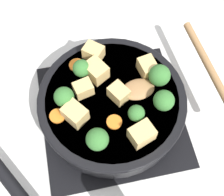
# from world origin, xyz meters

# --- Properties ---
(ground_plane) EXTENTS (2.40, 2.40, 0.00)m
(ground_plane) POSITION_xyz_m (0.00, 0.00, 0.00)
(ground_plane) COLOR silver
(front_burner_grate) EXTENTS (0.31, 0.31, 0.03)m
(front_burner_grate) POSITION_xyz_m (0.00, 0.00, 0.01)
(front_burner_grate) COLOR black
(front_burner_grate) RESTS_ON ground_plane
(skillet_pan) EXTENTS (0.43, 0.37, 0.06)m
(skillet_pan) POSITION_xyz_m (-0.00, -0.00, 0.06)
(skillet_pan) COLOR black
(skillet_pan) RESTS_ON front_burner_grate
(wooden_spoon) EXTENTS (0.21, 0.25, 0.02)m
(wooden_spoon) POSITION_xyz_m (0.15, 0.01, 0.09)
(wooden_spoon) COLOR #A87A4C
(wooden_spoon) RESTS_ON skillet_pan
(tofu_cube_center_large) EXTENTS (0.04, 0.04, 0.03)m
(tofu_cube_center_large) POSITION_xyz_m (-0.05, 0.02, 0.10)
(tofu_cube_center_large) COLOR #DBB770
(tofu_cube_center_large) RESTS_ON skillet_pan
(tofu_cube_near_handle) EXTENTS (0.05, 0.05, 0.03)m
(tofu_cube_near_handle) POSITION_xyz_m (-0.02, 0.11, 0.10)
(tofu_cube_near_handle) COLOR #DBB770
(tofu_cube_near_handle) RESTS_ON skillet_pan
(tofu_cube_east_chunk) EXTENTS (0.04, 0.05, 0.03)m
(tofu_cube_east_chunk) POSITION_xyz_m (0.08, 0.05, 0.10)
(tofu_cube_east_chunk) COLOR #DBB770
(tofu_cube_east_chunk) RESTS_ON skillet_pan
(tofu_cube_west_chunk) EXTENTS (0.05, 0.05, 0.03)m
(tofu_cube_west_chunk) POSITION_xyz_m (0.04, -0.09, 0.10)
(tofu_cube_west_chunk) COLOR #DBB770
(tofu_cube_west_chunk) RESTS_ON skillet_pan
(tofu_cube_back_piece) EXTENTS (0.05, 0.06, 0.04)m
(tofu_cube_back_piece) POSITION_xyz_m (-0.02, 0.06, 0.10)
(tofu_cube_back_piece) COLOR #DBB770
(tofu_cube_back_piece) RESTS_ON skillet_pan
(tofu_cube_front_piece) EXTENTS (0.05, 0.05, 0.03)m
(tofu_cube_front_piece) POSITION_xyz_m (0.01, 0.00, 0.10)
(tofu_cube_front_piece) COLOR #DBB770
(tofu_cube_front_piece) RESTS_ON skillet_pan
(tofu_cube_mid_small) EXTENTS (0.05, 0.06, 0.03)m
(tofu_cube_mid_small) POSITION_xyz_m (-0.08, -0.03, 0.10)
(tofu_cube_mid_small) COLOR #DBB770
(tofu_cube_mid_small) RESTS_ON skillet_pan
(broccoli_floret_near_spoon) EXTENTS (0.04, 0.04, 0.05)m
(broccoli_floret_near_spoon) POSITION_xyz_m (-0.05, -0.09, 0.11)
(broccoli_floret_near_spoon) COLOR #709956
(broccoli_floret_near_spoon) RESTS_ON skillet_pan
(broccoli_floret_center_top) EXTENTS (0.04, 0.04, 0.04)m
(broccoli_floret_center_top) POSITION_xyz_m (-0.05, 0.07, 0.11)
(broccoli_floret_center_top) COLOR #709956
(broccoli_floret_center_top) RESTS_ON skillet_pan
(broccoli_floret_east_rim) EXTENTS (0.04, 0.04, 0.05)m
(broccoli_floret_east_rim) POSITION_xyz_m (-0.09, 0.01, 0.11)
(broccoli_floret_east_rim) COLOR #709956
(broccoli_floret_east_rim) RESTS_ON skillet_pan
(broccoli_floret_west_rim) EXTENTS (0.03, 0.03, 0.04)m
(broccoli_floret_west_rim) POSITION_xyz_m (0.04, -0.05, 0.11)
(broccoli_floret_west_rim) COLOR #709956
(broccoli_floret_west_rim) RESTS_ON skillet_pan
(broccoli_floret_north_edge) EXTENTS (0.04, 0.04, 0.05)m
(broccoli_floret_north_edge) POSITION_xyz_m (0.10, 0.02, 0.11)
(broccoli_floret_north_edge) COLOR #709956
(broccoli_floret_north_edge) RESTS_ON skillet_pan
(broccoli_floret_south_cluster) EXTENTS (0.04, 0.04, 0.05)m
(broccoli_floret_south_cluster) POSITION_xyz_m (0.09, -0.04, 0.11)
(broccoli_floret_south_cluster) COLOR #709956
(broccoli_floret_south_cluster) RESTS_ON skillet_pan
(carrot_slice_orange_thin) EXTENTS (0.03, 0.03, 0.01)m
(carrot_slice_orange_thin) POSITION_xyz_m (-0.06, 0.09, 0.09)
(carrot_slice_orange_thin) COLOR orange
(carrot_slice_orange_thin) RESTS_ON skillet_pan
(carrot_slice_near_center) EXTENTS (0.03, 0.03, 0.01)m
(carrot_slice_near_center) POSITION_xyz_m (-0.11, -0.02, 0.09)
(carrot_slice_near_center) COLOR orange
(carrot_slice_near_center) RESTS_ON skillet_pan
(carrot_slice_edge_slice) EXTENTS (0.03, 0.03, 0.01)m
(carrot_slice_edge_slice) POSITION_xyz_m (-0.01, -0.05, 0.09)
(carrot_slice_edge_slice) COLOR orange
(carrot_slice_edge_slice) RESTS_ON skillet_pan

